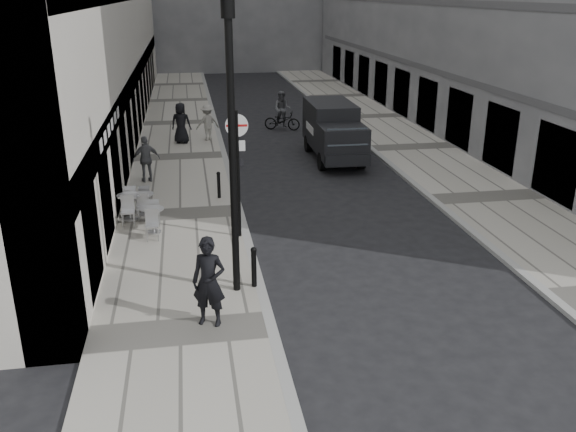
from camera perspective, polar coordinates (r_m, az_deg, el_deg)
name	(u,v)px	position (r m, az deg, el deg)	size (l,w,h in m)	color
ground	(291,403)	(11.75, 0.27, -17.13)	(120.00, 120.00, 0.00)	black
sidewalk	(180,157)	(28.10, -10.06, 5.42)	(4.00, 60.00, 0.12)	#A9A498
far_sidewalk	(412,148)	(30.02, 11.52, 6.28)	(4.00, 60.00, 0.12)	#A9A498
walking_man	(209,282)	(13.53, -7.41, -6.13)	(0.75, 0.49, 2.07)	black
sign_post	(238,158)	(17.87, -4.74, 5.48)	(0.66, 0.11, 3.85)	black
lamppost	(232,140)	(14.10, -5.26, 7.08)	(0.31, 0.31, 6.85)	black
bollard_near	(254,268)	(15.33, -3.21, -4.90)	(0.13, 0.13, 1.00)	black
bollard_far	(219,186)	(22.01, -6.49, 2.83)	(0.12, 0.12, 0.90)	black
panel_van	(333,129)	(27.45, 4.24, 8.16)	(2.03, 5.25, 2.45)	black
cyclist	(282,115)	(33.41, -0.55, 9.43)	(2.07, 1.31, 2.10)	black
pedestrian_a	(146,159)	(24.31, -13.12, 5.21)	(1.05, 0.44, 1.80)	#5D5E62
pedestrian_b	(207,122)	(30.78, -7.55, 8.67)	(1.15, 0.66, 1.78)	#9C9990
pedestrian_c	(181,123)	(30.37, -9.98, 8.57)	(0.96, 0.63, 1.97)	black
cafe_table_near	(144,202)	(20.77, -13.32, 1.28)	(0.67, 1.51, 0.86)	#A5A4A6
cafe_table_mid	(153,218)	(19.15, -12.53, -0.20)	(0.71, 1.61, 0.92)	#A4A5A6
cafe_table_far	(129,205)	(20.44, -14.62, 1.02)	(0.76, 1.72, 0.98)	#B7B7B9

